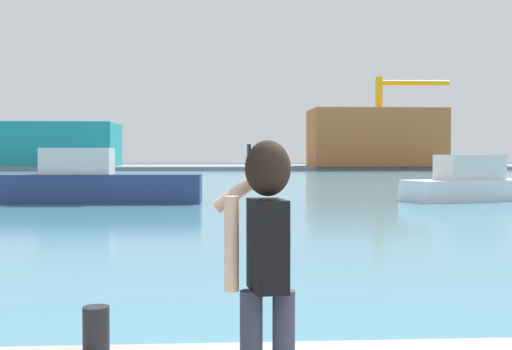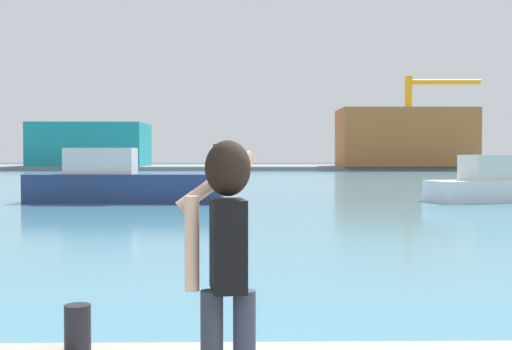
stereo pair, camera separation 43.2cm
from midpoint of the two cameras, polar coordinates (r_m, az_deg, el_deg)
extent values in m
plane|color=#334751|center=(53.94, 0.37, -0.51)|extent=(220.00, 220.00, 0.00)
cube|color=teal|center=(55.93, 0.32, -0.42)|extent=(140.00, 100.00, 0.02)
cube|color=gray|center=(95.90, -0.23, 0.66)|extent=(140.00, 20.00, 0.51)
cube|color=black|center=(4.13, 0.63, -5.94)|extent=(0.25, 0.36, 0.56)
sphere|color=#E0B293|center=(4.10, 0.63, 0.44)|extent=(0.22, 0.22, 0.22)
ellipsoid|color=black|center=(4.08, 0.64, 0.58)|extent=(0.28, 0.26, 0.34)
cylinder|color=#E0B293|center=(4.13, -2.44, -5.81)|extent=(0.09, 0.09, 0.58)
cylinder|color=#E0B293|center=(4.31, -0.51, -0.55)|extent=(0.53, 0.16, 0.40)
cube|color=black|center=(4.42, -0.74, 1.71)|extent=(0.02, 0.07, 0.14)
cylinder|color=black|center=(5.96, -12.80, -12.46)|extent=(0.22, 0.22, 0.38)
cube|color=navy|center=(30.43, -10.60, -1.11)|extent=(8.73, 2.19, 1.27)
cube|color=silver|center=(30.63, -12.59, 1.16)|extent=(3.09, 1.51, 1.16)
cube|color=silver|center=(32.82, 19.90, 0.60)|extent=(3.26, 2.37, 1.16)
cube|color=teal|center=(95.07, -13.60, 2.50)|extent=(14.87, 11.56, 5.80)
cube|color=#B26633|center=(92.76, 12.58, 3.10)|extent=(17.55, 9.41, 7.65)
cylinder|color=yellow|center=(93.60, 12.88, 4.46)|extent=(1.00, 1.00, 12.13)
cylinder|color=yellow|center=(95.08, 15.75, 7.57)|extent=(9.60, 1.05, 0.70)
camera|label=1|loc=(0.22, -88.67, 0.04)|focal=47.35mm
camera|label=2|loc=(0.22, 91.33, -0.04)|focal=47.35mm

